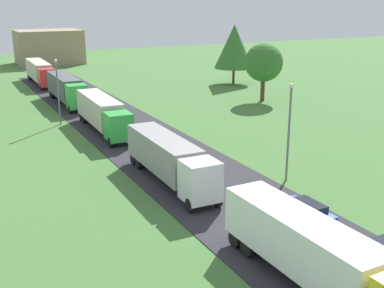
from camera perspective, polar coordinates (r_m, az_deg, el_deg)
road at (r=32.82m, az=8.03°, el=-8.70°), size 10.00×140.00×0.06m
lane_marking_centre at (r=31.50m, az=9.97°, el=-9.86°), size 0.16×122.75×0.01m
truck_lead at (r=24.98m, az=14.49°, el=-12.39°), size 2.69×12.99×3.46m
truck_second at (r=38.00m, az=-2.68°, el=-1.65°), size 2.65×12.63×3.45m
truck_third at (r=53.93m, az=-10.49°, el=3.68°), size 2.83×13.66×3.63m
truck_fourth at (r=69.71m, az=-14.60°, el=6.40°), size 2.64×14.15×3.75m
truck_fifth at (r=87.84m, az=-17.49°, el=8.18°), size 2.69×14.55×3.70m
car_third at (r=32.68m, az=13.19°, el=-7.66°), size 1.93×4.16×1.34m
lamppost_second at (r=38.66m, az=11.36°, el=1.96°), size 0.36×0.36×7.85m
lamppost_third at (r=57.66m, az=-15.53°, el=6.34°), size 0.36×0.36×7.59m
tree_oak at (r=83.72m, az=4.99°, el=11.38°), size 6.65×6.65×10.04m
tree_pine at (r=69.83m, az=8.44°, el=9.46°), size 5.43×5.43×8.20m
distant_building at (r=116.04m, az=-16.51°, el=10.92°), size 13.93×10.72×7.44m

